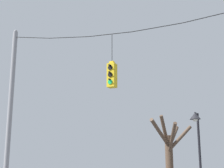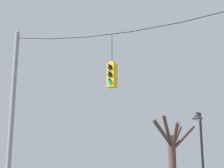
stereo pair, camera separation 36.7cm
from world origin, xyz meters
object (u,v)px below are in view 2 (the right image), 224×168
Objects in this scene: street_lamp at (199,130)px; bare_tree at (172,154)px; utility_pole_left at (12,113)px; traffic_light_over_intersection at (112,75)px.

street_lamp is 2.81m from bare_tree.
utility_pole_left is 5.55m from traffic_light_over_intersection.
street_lamp is at bearing 31.02° from utility_pole_left.
traffic_light_over_intersection is at bearing 0.00° from utility_pole_left.
bare_tree is (5.91, 6.43, -1.86)m from utility_pole_left.
street_lamp is 0.98× the size of bare_tree.
bare_tree is at bearing 138.60° from street_lamp.
utility_pole_left is 1.89× the size of bare_tree.
utility_pole_left is 1.93× the size of street_lamp.
traffic_light_over_intersection is (5.41, 0.00, 1.24)m from utility_pole_left.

